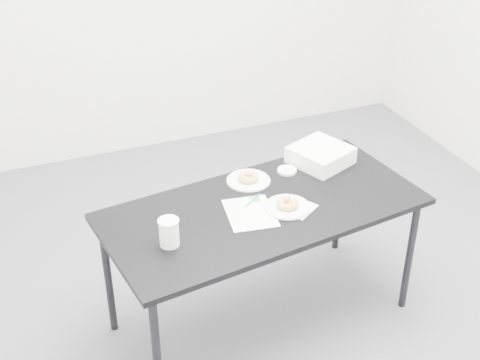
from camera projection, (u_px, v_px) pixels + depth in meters
name	position (u px, v px, depth m)	size (l,w,h in m)	color
floor	(263.00, 305.00, 3.57)	(4.00, 4.00, 0.00)	#535258
table	(263.00, 215.00, 3.17)	(1.59, 0.90, 0.69)	black
scorecard	(250.00, 213.00, 3.10)	(0.22, 0.27, 0.00)	white
logo_patch	(255.00, 199.00, 3.20)	(0.04, 0.04, 0.00)	green
pen	(253.00, 200.00, 3.18)	(0.01, 0.01, 0.13)	#0C887C
napkin	(297.00, 208.00, 3.13)	(0.15, 0.15, 0.00)	white
plate_near	(287.00, 207.00, 3.13)	(0.22, 0.22, 0.01)	white
donut_near	(287.00, 203.00, 3.12)	(0.10, 0.10, 0.03)	#D28D42
plate_far	(248.00, 180.00, 3.34)	(0.22, 0.22, 0.01)	white
donut_far	(248.00, 177.00, 3.33)	(0.10, 0.10, 0.03)	#D28D42
coffee_cup	(169.00, 232.00, 2.86)	(0.09, 0.09, 0.13)	white
cup_lid	(287.00, 171.00, 3.42)	(0.10, 0.10, 0.01)	white
bakery_box	(321.00, 155.00, 3.48)	(0.27, 0.27, 0.09)	white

